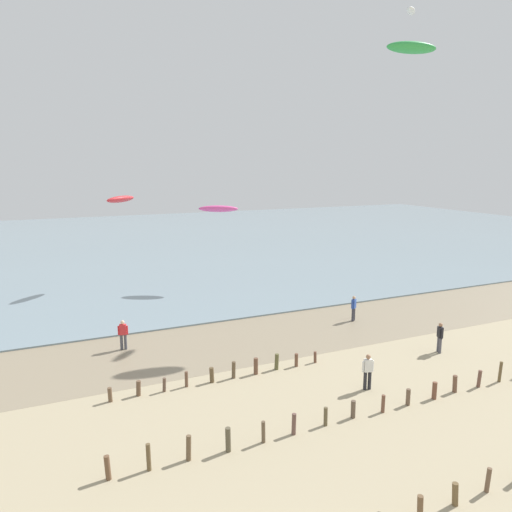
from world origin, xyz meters
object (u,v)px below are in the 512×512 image
at_px(person_mid_beach, 440,337).
at_px(kite_aloft_3, 121,199).
at_px(person_left_flank, 354,308).
at_px(person_by_waterline, 368,371).
at_px(kite_aloft_2, 412,48).
at_px(person_nearest_camera, 123,334).
at_px(kite_aloft_1, 218,209).
at_px(kite_aloft_0, 411,11).

height_order(person_mid_beach, kite_aloft_3, kite_aloft_3).
relative_size(person_left_flank, kite_aloft_3, 0.53).
bearing_deg(kite_aloft_3, person_left_flank, 86.18).
height_order(person_by_waterline, kite_aloft_2, kite_aloft_2).
bearing_deg(person_left_flank, person_nearest_camera, 175.90).
bearing_deg(kite_aloft_1, person_nearest_camera, 75.70).
relative_size(person_mid_beach, person_by_waterline, 1.00).
relative_size(person_nearest_camera, person_mid_beach, 1.00).
distance_m(person_nearest_camera, kite_aloft_3, 16.06).
xyz_separation_m(person_by_waterline, kite_aloft_1, (0.22, 20.80, 5.72)).
bearing_deg(person_mid_beach, person_nearest_camera, 154.50).
distance_m(person_nearest_camera, kite_aloft_2, 25.08).
relative_size(person_nearest_camera, person_by_waterline, 1.00).
relative_size(person_nearest_camera, kite_aloft_3, 0.53).
height_order(person_mid_beach, person_by_waterline, same).
distance_m(person_left_flank, kite_aloft_1, 14.41).
height_order(person_mid_beach, kite_aloft_1, kite_aloft_1).
height_order(kite_aloft_2, kite_aloft_3, kite_aloft_2).
xyz_separation_m(person_mid_beach, kite_aloft_2, (2.82, 6.86, 16.66)).
bearing_deg(person_by_waterline, kite_aloft_2, 44.05).
distance_m(kite_aloft_2, kite_aloft_3, 24.50).
bearing_deg(person_left_flank, person_mid_beach, -80.41).
relative_size(kite_aloft_0, kite_aloft_2, 0.52).
bearing_deg(kite_aloft_3, person_by_waterline, 64.04).
bearing_deg(person_left_flank, person_by_waterline, -121.64).
xyz_separation_m(kite_aloft_1, kite_aloft_2, (8.99, -11.89, 10.94)).
relative_size(kite_aloft_1, kite_aloft_3, 1.02).
xyz_separation_m(person_nearest_camera, kite_aloft_0, (21.40, 2.66, 20.04)).
bearing_deg(kite_aloft_2, person_by_waterline, -127.08).
distance_m(person_left_flank, kite_aloft_0, 21.43).
height_order(kite_aloft_0, kite_aloft_1, kite_aloft_0).
relative_size(person_by_waterline, kite_aloft_0, 0.93).
xyz_separation_m(person_left_flank, kite_aloft_1, (-5.06, 12.22, 5.72)).
height_order(kite_aloft_0, kite_aloft_2, kite_aloft_0).
bearing_deg(person_nearest_camera, kite_aloft_3, 80.55).
distance_m(kite_aloft_1, kite_aloft_3, 8.09).
xyz_separation_m(person_left_flank, kite_aloft_3, (-12.39, 15.54, 6.51)).
bearing_deg(kite_aloft_0, person_left_flank, 165.04).
height_order(person_left_flank, kite_aloft_0, kite_aloft_0).
bearing_deg(kite_aloft_0, person_nearest_camera, 142.71).
distance_m(person_nearest_camera, kite_aloft_1, 15.89).
height_order(person_mid_beach, kite_aloft_2, kite_aloft_2).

